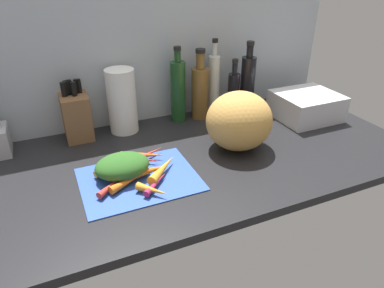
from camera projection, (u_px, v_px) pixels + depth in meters
ground_plane at (188, 158)px, 131.03cm from camera, size 170.00×80.00×3.00cm
wall_back at (151, 51)px, 147.10cm from camera, size 170.00×3.00×60.00cm
cutting_board at (139, 179)px, 115.55cm from camera, size 37.69×29.60×0.80cm
carrot_0 at (118, 166)px, 119.65cm from camera, size 17.01×7.55×2.42cm
carrot_1 at (152, 190)px, 107.04cm from camera, size 9.23×9.63×2.70cm
carrot_2 at (128, 181)px, 111.18cm from camera, size 13.67×8.19×2.72cm
carrot_3 at (140, 158)px, 124.55cm from camera, size 12.43×12.70×2.06cm
carrot_4 at (141, 156)px, 125.94cm from camera, size 13.69×7.07×2.22cm
carrot_5 at (150, 171)px, 116.05cm from camera, size 14.92×4.41×3.41cm
carrot_6 at (156, 183)px, 110.80cm from camera, size 11.19×10.60×2.19cm
carrot_7 at (163, 168)px, 117.27cm from camera, size 14.33×14.34×3.42cm
carrot_8 at (112, 185)px, 109.61cm from camera, size 10.79×9.58×2.23cm
carrot_9 at (145, 156)px, 125.04cm from camera, size 17.04×10.02×2.81cm
carrot_10 at (145, 160)px, 123.03cm from camera, size 10.46×5.65×2.11cm
carrot_11 at (147, 155)px, 125.62cm from camera, size 12.60×7.52×2.75cm
carrot_greens_pile at (122, 166)px, 114.67cm from camera, size 17.88×13.75×7.56cm
winter_squash at (239, 121)px, 130.18cm from camera, size 25.00×23.71×22.13cm
knife_block at (76, 115)px, 138.67cm from camera, size 10.29×14.07×23.45cm
paper_towel_roll at (122, 101)px, 142.08cm from camera, size 11.59×11.59×26.31cm
bottle_0 at (178, 90)px, 151.39cm from camera, size 6.49×6.49×32.56cm
bottle_1 at (200, 91)px, 154.65cm from camera, size 7.55×7.55×30.90cm
bottle_2 at (214, 83)px, 158.59cm from camera, size 5.18×5.18×33.96cm
bottle_3 at (233, 92)px, 159.32cm from camera, size 5.32×5.32×25.53cm
bottle_4 at (247, 83)px, 160.19cm from camera, size 6.53×6.53×32.54cm
dish_rack at (306, 106)px, 157.54cm from camera, size 26.30×23.99×11.32cm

